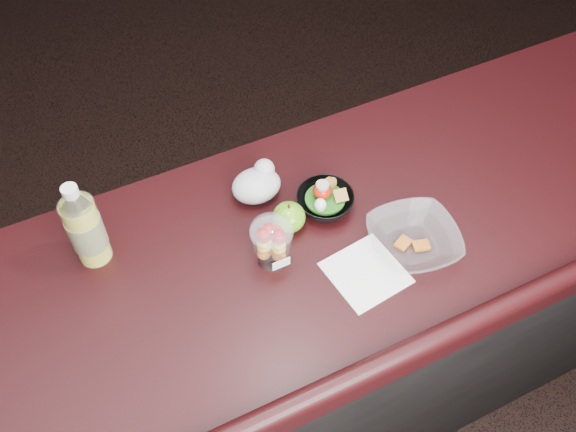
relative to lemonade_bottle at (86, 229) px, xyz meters
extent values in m
cube|color=black|center=(0.40, -0.18, -0.63)|extent=(4.00, 0.65, 0.98)
cube|color=black|center=(0.40, -0.18, -0.12)|extent=(4.06, 0.71, 0.04)
cylinder|color=yellow|center=(0.00, 0.00, -0.01)|extent=(0.07, 0.07, 0.19)
cylinder|color=white|center=(0.00, 0.00, -0.01)|extent=(0.08, 0.08, 0.19)
cone|color=white|center=(0.00, 0.00, 0.10)|extent=(0.07, 0.07, 0.03)
cylinder|color=white|center=(0.00, 0.00, 0.13)|extent=(0.03, 0.03, 0.02)
cylinder|color=#072D99|center=(0.00, 0.00, -0.01)|extent=(0.08, 0.08, 0.09)
ellipsoid|color=white|center=(0.36, -0.19, 0.01)|extent=(0.10, 0.10, 0.05)
ellipsoid|color=#3C8B10|center=(0.44, -0.12, -0.06)|extent=(0.08, 0.08, 0.07)
cylinder|color=black|center=(0.44, -0.12, -0.02)|extent=(0.01, 0.01, 0.01)
ellipsoid|color=silver|center=(0.41, 0.00, -0.06)|extent=(0.12, 0.10, 0.07)
sphere|color=silver|center=(0.44, 0.02, -0.04)|extent=(0.05, 0.05, 0.05)
imported|color=black|center=(0.55, -0.11, -0.08)|extent=(0.17, 0.17, 0.04)
cylinder|color=#0F470C|center=(0.55, -0.11, -0.07)|extent=(0.10, 0.10, 0.01)
ellipsoid|color=#B51807|center=(0.54, -0.10, -0.05)|extent=(0.05, 0.05, 0.04)
cylinder|color=beige|center=(0.54, -0.10, -0.03)|extent=(0.03, 0.03, 0.01)
ellipsoid|color=white|center=(0.52, -0.13, -0.06)|extent=(0.03, 0.03, 0.04)
imported|color=silver|center=(0.68, -0.30, -0.08)|extent=(0.24, 0.24, 0.05)
cube|color=#990F0C|center=(0.66, -0.29, -0.09)|extent=(0.05, 0.04, 0.01)
cube|color=#990F0C|center=(0.69, -0.31, -0.09)|extent=(0.04, 0.04, 0.01)
cube|color=white|center=(0.54, -0.32, -0.10)|extent=(0.18, 0.18, 0.00)
camera|label=1|loc=(0.03, -0.96, 1.13)|focal=40.00mm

